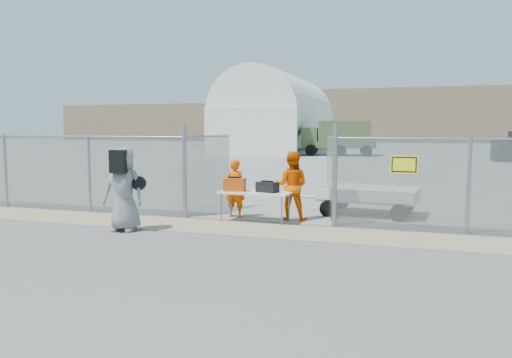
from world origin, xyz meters
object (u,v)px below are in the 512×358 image
(utility_trailer, at_px, (368,200))
(security_worker_left, at_px, (235,188))
(security_worker_right, at_px, (292,186))
(folding_table, at_px, (255,207))
(visitor, at_px, (124,189))

(utility_trailer, bearing_deg, security_worker_left, -151.22)
(security_worker_left, bearing_deg, utility_trailer, -152.20)
(security_worker_right, bearing_deg, security_worker_left, 0.92)
(folding_table, relative_size, utility_trailer, 0.54)
(security_worker_left, bearing_deg, security_worker_right, -172.72)
(folding_table, distance_m, visitor, 3.31)
(security_worker_right, xyz_separation_m, utility_trailer, (1.83, 1.38, -0.49))
(security_worker_right, bearing_deg, utility_trailer, -144.95)
(visitor, relative_size, utility_trailer, 0.58)
(visitor, xyz_separation_m, utility_trailer, (5.20, 3.94, -0.57))
(folding_table, bearing_deg, visitor, -138.54)
(security_worker_right, bearing_deg, folding_table, 30.27)
(visitor, distance_m, utility_trailer, 6.55)
(visitor, bearing_deg, folding_table, 32.60)
(security_worker_right, distance_m, utility_trailer, 2.34)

